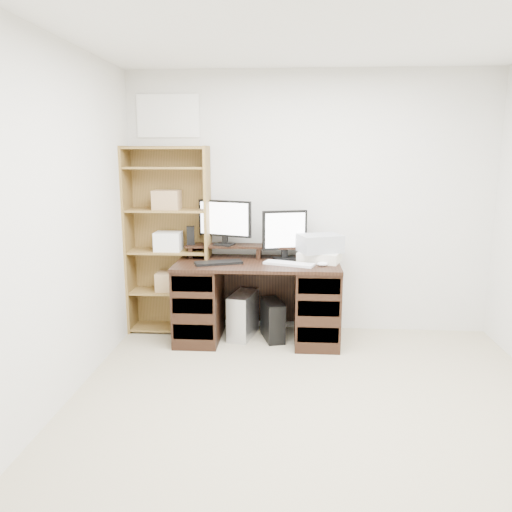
# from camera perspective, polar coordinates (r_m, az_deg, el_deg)

# --- Properties ---
(room) EXTENTS (3.54, 4.04, 2.54)m
(room) POSITION_cam_1_polar(r_m,az_deg,el_deg) (2.89, 7.48, 1.94)
(room) COLOR tan
(room) RESTS_ON ground
(desk) EXTENTS (1.50, 0.70, 0.75)m
(desk) POSITION_cam_1_polar(r_m,az_deg,el_deg) (4.69, 0.18, -5.00)
(desk) COLOR black
(desk) RESTS_ON ground
(riser_shelf) EXTENTS (1.40, 0.22, 0.12)m
(riser_shelf) POSITION_cam_1_polar(r_m,az_deg,el_deg) (4.78, 0.34, 0.94)
(riser_shelf) COLOR black
(riser_shelf) RESTS_ON desk
(monitor_wide) EXTENTS (0.52, 0.22, 0.43)m
(monitor_wide) POSITION_cam_1_polar(r_m,az_deg,el_deg) (4.76, -3.60, 4.10)
(monitor_wide) COLOR black
(monitor_wide) RESTS_ON riser_shelf
(monitor_small) EXTENTS (0.42, 0.20, 0.46)m
(monitor_small) POSITION_cam_1_polar(r_m,az_deg,el_deg) (4.67, 3.30, 2.64)
(monitor_small) COLOR black
(monitor_small) RESTS_ON desk
(speaker) EXTENTS (0.08, 0.08, 0.18)m
(speaker) POSITION_cam_1_polar(r_m,az_deg,el_deg) (4.82, -7.48, 2.35)
(speaker) COLOR black
(speaker) RESTS_ON riser_shelf
(keyboard_black) EXTENTS (0.45, 0.28, 0.02)m
(keyboard_black) POSITION_cam_1_polar(r_m,az_deg,el_deg) (4.52, -4.32, -0.77)
(keyboard_black) COLOR black
(keyboard_black) RESTS_ON desk
(keyboard_white) EXTENTS (0.47, 0.28, 0.02)m
(keyboard_white) POSITION_cam_1_polar(r_m,az_deg,el_deg) (4.48, 3.79, -0.89)
(keyboard_white) COLOR silver
(keyboard_white) RESTS_ON desk
(mouse) EXTENTS (0.10, 0.07, 0.04)m
(mouse) POSITION_cam_1_polar(r_m,az_deg,el_deg) (4.46, 7.60, -0.91)
(mouse) COLOR white
(mouse) RESTS_ON desk
(printer) EXTENTS (0.43, 0.37, 0.09)m
(printer) POSITION_cam_1_polar(r_m,az_deg,el_deg) (4.64, 7.27, -0.08)
(printer) COLOR beige
(printer) RESTS_ON desk
(basket) EXTENTS (0.45, 0.39, 0.16)m
(basket) POSITION_cam_1_polar(r_m,az_deg,el_deg) (4.61, 7.31, 1.45)
(basket) COLOR #969BA0
(basket) RESTS_ON printer
(tower_silver) EXTENTS (0.28, 0.46, 0.43)m
(tower_silver) POSITION_cam_1_polar(r_m,az_deg,el_deg) (4.80, -1.49, -6.77)
(tower_silver) COLOR #B7BABF
(tower_silver) RESTS_ON ground
(tower_black) EXTENTS (0.25, 0.40, 0.37)m
(tower_black) POSITION_cam_1_polar(r_m,az_deg,el_deg) (4.76, 1.92, -7.32)
(tower_black) COLOR black
(tower_black) RESTS_ON ground
(bookshelf) EXTENTS (0.80, 0.30, 1.80)m
(bookshelf) POSITION_cam_1_polar(r_m,az_deg,el_deg) (4.90, -9.93, 1.92)
(bookshelf) COLOR olive
(bookshelf) RESTS_ON ground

